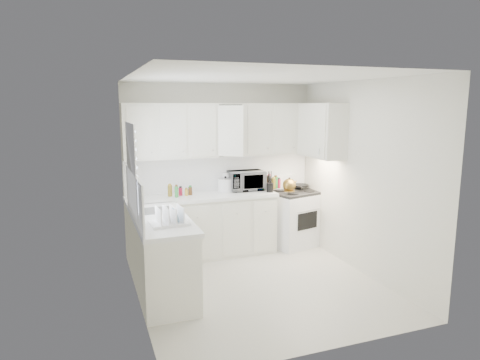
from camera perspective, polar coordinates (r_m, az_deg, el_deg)
name	(u,v)px	position (r m, az deg, el deg)	size (l,w,h in m)	color
floor	(259,285)	(5.67, 2.49, -13.73)	(3.20, 3.20, 0.00)	beige
ceiling	(260,77)	(5.20, 2.72, 13.52)	(3.20, 3.20, 0.00)	white
wall_back	(220,168)	(6.77, -2.61, 1.66)	(3.00, 3.00, 0.00)	silver
wall_front	(329,217)	(3.89, 11.72, -4.81)	(3.00, 3.00, 0.00)	silver
wall_left	(135,194)	(4.91, -13.78, -1.80)	(3.20, 3.20, 0.00)	silver
wall_right	(362,178)	(6.01, 15.92, 0.23)	(3.20, 3.20, 0.00)	silver
window_blinds	(132,167)	(5.22, -14.11, 1.65)	(0.06, 0.96, 1.06)	white
lower_cabinets_back	(202,227)	(6.56, -5.03, -6.24)	(2.22, 0.60, 0.90)	silver
lower_cabinets_left	(161,257)	(5.37, -10.41, -10.08)	(0.60, 1.60, 0.90)	silver
countertop_back	(202,196)	(6.43, -5.07, -2.20)	(2.24, 0.64, 0.05)	silver
countertop_left	(161,219)	(5.23, -10.47, -5.18)	(0.64, 1.62, 0.05)	silver
backsplash_back	(221,172)	(6.77, -2.58, 1.02)	(2.98, 0.02, 0.55)	white
backsplash_left	(134,197)	(5.12, -13.89, -2.18)	(0.02, 1.60, 0.55)	white
upper_cabinets_back	(224,156)	(6.58, -2.19, 3.19)	(3.00, 0.33, 0.80)	silver
upper_cabinets_right	(320,157)	(6.57, 10.65, 3.01)	(0.33, 0.90, 0.80)	silver
sink	(156,201)	(5.53, -11.13, -2.82)	(0.42, 0.38, 0.30)	gray
stove	(294,211)	(7.04, 7.23, -4.09)	(0.75, 0.62, 1.15)	white
tea_kettle	(289,184)	(6.71, 6.57, -0.55)	(0.26, 0.22, 0.24)	olive
frying_pan	(300,185)	(7.17, 7.99, -0.64)	(0.28, 0.48, 0.04)	black
microwave	(246,178)	(6.73, 0.82, 0.21)	(0.55, 0.30, 0.37)	gray
rice_cooker	(225,184)	(6.64, -1.95, -0.51)	(0.24, 0.24, 0.24)	white
paper_towel	(226,182)	(6.75, -1.82, -0.21)	(0.12, 0.12, 0.27)	white
utensil_crock	(270,181)	(6.59, 4.01, -0.17)	(0.11, 0.11, 0.34)	black
dish_rack	(169,214)	(4.88, -9.46, -4.55)	(0.42, 0.31, 0.23)	white
spice_left_0	(170,191)	(6.44, -9.34, -1.46)	(0.06, 0.06, 0.13)	olive
spice_left_1	(176,192)	(6.37, -8.53, -1.57)	(0.06, 0.06, 0.13)	#2B8235
spice_left_2	(180,190)	(6.47, -8.04, -1.38)	(0.06, 0.06, 0.13)	#B9183A
spice_left_3	(186,191)	(6.40, -7.21, -1.48)	(0.06, 0.06, 0.13)	gold
spice_left_4	(189,190)	(6.50, -6.75, -1.29)	(0.06, 0.06, 0.13)	#543418
sauce_right_0	(258,183)	(6.87, 2.38, -0.36)	(0.06, 0.06, 0.19)	#B9183A
sauce_right_1	(262,183)	(6.84, 2.99, -0.42)	(0.06, 0.06, 0.19)	gold
sauce_right_2	(264,182)	(6.91, 3.22, -0.30)	(0.06, 0.06, 0.19)	#543418
sauce_right_3	(269,183)	(6.88, 3.84, -0.36)	(0.06, 0.06, 0.19)	black
sauce_right_4	(270,182)	(6.96, 4.05, -0.25)	(0.06, 0.06, 0.19)	olive
sauce_right_5	(275,182)	(6.93, 4.67, -0.30)	(0.06, 0.06, 0.19)	#2B8235
sauce_right_6	(276,181)	(7.00, 4.87, -0.19)	(0.06, 0.06, 0.19)	#B9183A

